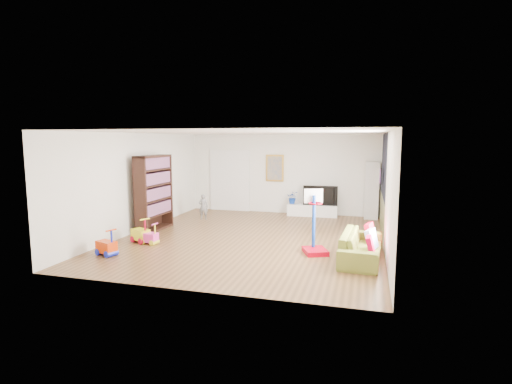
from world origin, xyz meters
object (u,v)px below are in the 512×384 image
(bookshelf, at_px, (154,193))
(basketball_hoop, at_px, (316,222))
(media_console, at_px, (312,210))
(sofa, at_px, (361,246))

(bookshelf, relative_size, basketball_hoop, 1.46)
(media_console, xyz_separation_m, sofa, (1.64, -4.55, 0.10))
(media_console, bearing_deg, basketball_hoop, -83.69)
(media_console, xyz_separation_m, bookshelf, (-3.98, -3.25, 0.86))
(bookshelf, height_order, basketball_hoop, bookshelf)
(media_console, distance_m, bookshelf, 5.21)
(media_console, bearing_deg, bookshelf, -142.85)
(sofa, bearing_deg, bookshelf, 80.56)
(bookshelf, distance_m, basketball_hoop, 4.78)
(media_console, height_order, bookshelf, bookshelf)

